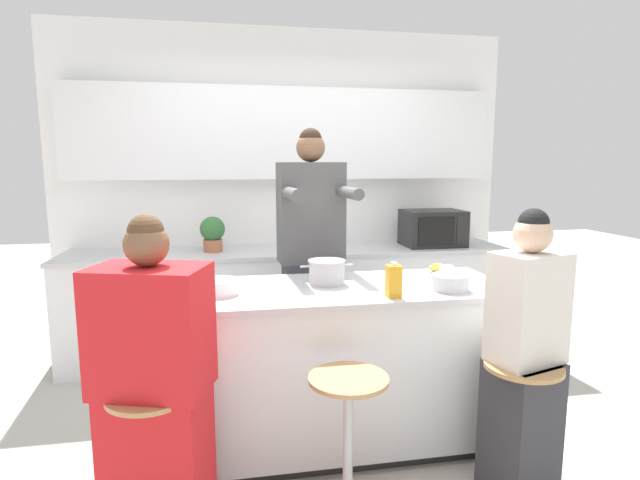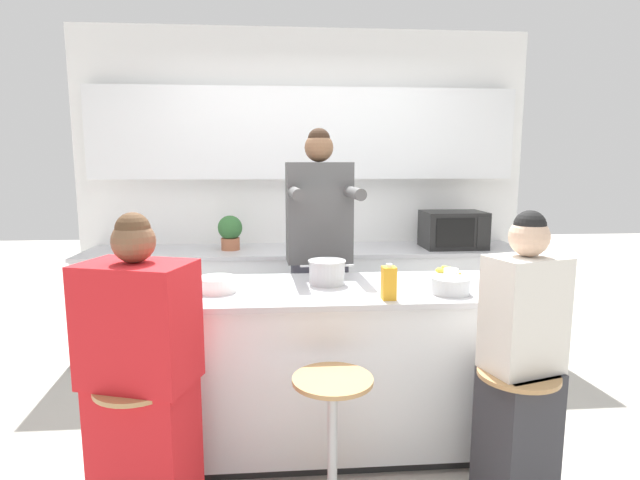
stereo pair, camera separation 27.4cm
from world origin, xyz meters
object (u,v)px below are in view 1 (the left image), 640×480
person_cooking (311,268)px  bar_stool_center (348,445)px  fruit_bowl (450,282)px  cooking_pot (327,272)px  coffee_cup_near (447,273)px  kitchen_island (322,366)px  bar_stool_rightmost (519,429)px  microwave (433,228)px  potted_plant (213,233)px  bar_stool_leftmost (154,465)px  person_seated_near (524,368)px  person_wrapped_blanket (154,394)px  banana_bunch (439,268)px  juice_carton (394,281)px

person_cooking → bar_stool_center: bearing=-95.0°
person_cooking → fruit_bowl: bearing=-54.6°
bar_stool_center → cooking_pot: bearing=86.7°
bar_stool_center → coffee_cup_near: coffee_cup_near is taller
kitchen_island → bar_stool_rightmost: 1.04m
microwave → potted_plant: bearing=178.8°
bar_stool_center → fruit_bowl: 0.99m
potted_plant → bar_stool_leftmost: bearing=-95.6°
cooking_pot → person_seated_near: bearing=-39.5°
cooking_pot → microwave: microwave is taller
person_wrapped_blanket → bar_stool_center: bearing=15.7°
person_cooking → potted_plant: 1.05m
banana_bunch → microwave: size_ratio=0.37×
bar_stool_leftmost → person_seated_near: person_seated_near is taller
kitchen_island → person_cooking: (0.04, 0.60, 0.43)m
person_cooking → microwave: 1.41m
fruit_bowl → potted_plant: size_ratio=0.70×
bar_stool_rightmost → fruit_bowl: 0.77m
bar_stool_leftmost → juice_carton: size_ratio=3.72×
person_wrapped_blanket → banana_bunch: bearing=44.8°
cooking_pot → microwave: 1.74m
person_seated_near → banana_bunch: bearing=78.6°
bar_stool_rightmost → juice_carton: size_ratio=3.72×
potted_plant → cooking_pot: bearing=-63.5°
bar_stool_center → banana_bunch: 1.30m
person_seated_near → person_cooking: bearing=108.1°
banana_bunch → potted_plant: (-1.40, 1.16, 0.10)m
kitchen_island → fruit_bowl: 0.84m
kitchen_island → bar_stool_rightmost: kitchen_island is taller
bar_stool_leftmost → potted_plant: bearing=84.4°
bar_stool_rightmost → microwave: 2.14m
kitchen_island → coffee_cup_near: size_ratio=18.11×
coffee_cup_near → juice_carton: bearing=-144.5°
person_cooking → juice_carton: 0.91m
microwave → cooking_pot: bearing=-132.2°
bar_stool_center → person_seated_near: (0.85, 0.02, 0.29)m
bar_stool_leftmost → juice_carton: bearing=17.0°
juice_carton → potted_plant: size_ratio=0.64×
bar_stool_center → fruit_bowl: fruit_bowl is taller
person_cooking → banana_bunch: (0.74, -0.36, 0.05)m
juice_carton → coffee_cup_near: bearing=35.5°
person_wrapped_blanket → fruit_bowl: person_wrapped_blanket is taller
fruit_bowl → coffee_cup_near: size_ratio=1.73×
person_seated_near → juice_carton: (-0.53, 0.33, 0.36)m
kitchen_island → microwave: bearing=48.4°
bar_stool_rightmost → banana_bunch: (-0.04, 0.87, 0.59)m
coffee_cup_near → banana_bunch: (0.04, 0.20, -0.01)m
bar_stool_center → banana_bunch: (0.78, 0.85, 0.59)m
bar_stool_leftmost → person_wrapped_blanket: size_ratio=0.48×
potted_plant → bar_stool_rightmost: bearing=-54.6°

